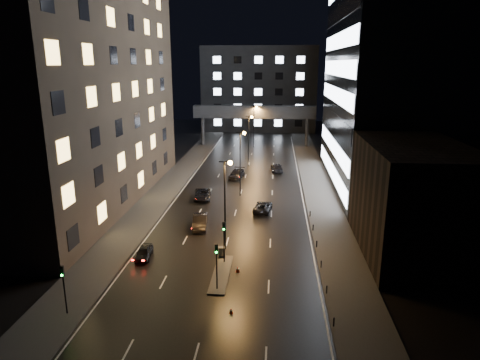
# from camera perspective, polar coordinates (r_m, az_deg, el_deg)

# --- Properties ---
(ground) EXTENTS (160.00, 160.00, 0.00)m
(ground) POSITION_cam_1_polar(r_m,az_deg,el_deg) (78.59, 0.75, 0.51)
(ground) COLOR black
(ground) RESTS_ON ground
(sidewalk_left) EXTENTS (5.00, 110.00, 0.15)m
(sidewalk_left) POSITION_cam_1_polar(r_m,az_deg,el_deg) (75.70, -9.00, -0.20)
(sidewalk_left) COLOR #383533
(sidewalk_left) RESTS_ON ground
(sidewalk_right) EXTENTS (5.00, 110.00, 0.15)m
(sidewalk_right) POSITION_cam_1_polar(r_m,az_deg,el_deg) (73.92, 10.19, -0.63)
(sidewalk_right) COLOR #383533
(sidewalk_right) RESTS_ON ground
(building_left) EXTENTS (15.00, 48.00, 40.00)m
(building_left) POSITION_cam_1_polar(r_m,az_deg,el_deg) (65.96, -20.83, 14.29)
(building_left) COLOR #2D2319
(building_left) RESTS_ON ground
(building_right_low) EXTENTS (10.00, 18.00, 12.00)m
(building_right_low) POSITION_cam_1_polar(r_m,az_deg,el_deg) (49.19, 21.94, -2.45)
(building_right_low) COLOR black
(building_right_low) RESTS_ON ground
(building_right_glass) EXTENTS (20.00, 36.00, 45.00)m
(building_right_glass) POSITION_cam_1_polar(r_m,az_deg,el_deg) (74.48, 20.98, 16.22)
(building_right_glass) COLOR black
(building_right_glass) RESTS_ON ground
(building_far) EXTENTS (34.00, 14.00, 25.00)m
(building_far) POSITION_cam_1_polar(r_m,az_deg,el_deg) (134.12, 2.57, 12.06)
(building_far) COLOR #333335
(building_far) RESTS_ON ground
(skybridge) EXTENTS (30.00, 3.00, 10.00)m
(skybridge) POSITION_cam_1_polar(r_m,az_deg,el_deg) (106.58, 1.93, 8.98)
(skybridge) COLOR #333335
(skybridge) RESTS_ON ground
(median_island) EXTENTS (1.60, 8.00, 0.15)m
(median_island) POSITION_cam_1_polar(r_m,az_deg,el_deg) (43.06, -2.52, -12.37)
(median_island) COLOR #383533
(median_island) RESTS_ON ground
(traffic_signal_near) EXTENTS (0.28, 0.34, 4.40)m
(traffic_signal_near) POSITION_cam_1_polar(r_m,az_deg,el_deg) (44.01, -2.15, -7.39)
(traffic_signal_near) COLOR black
(traffic_signal_near) RESTS_ON median_island
(traffic_signal_far) EXTENTS (0.28, 0.34, 4.40)m
(traffic_signal_far) POSITION_cam_1_polar(r_m,az_deg,el_deg) (39.04, -3.14, -10.49)
(traffic_signal_far) COLOR black
(traffic_signal_far) RESTS_ON median_island
(traffic_signal_corner) EXTENTS (0.28, 0.34, 4.40)m
(traffic_signal_corner) POSITION_cam_1_polar(r_m,az_deg,el_deg) (38.26, -22.47, -12.54)
(traffic_signal_corner) COLOR black
(traffic_signal_corner) RESTS_ON ground
(bollard_row) EXTENTS (0.12, 25.12, 0.90)m
(bollard_row) POSITION_cam_1_polar(r_m,az_deg,el_deg) (46.88, 10.46, -9.70)
(bollard_row) COLOR black
(bollard_row) RESTS_ON ground
(streetlight_near) EXTENTS (1.45, 0.50, 10.15)m
(streetlight_near) POSITION_cam_1_polar(r_m,az_deg,el_deg) (46.14, -1.85, -1.80)
(streetlight_near) COLOR black
(streetlight_near) RESTS_ON ground
(streetlight_mid_a) EXTENTS (1.45, 0.50, 10.15)m
(streetlight_mid_a) POSITION_cam_1_polar(r_m,az_deg,el_deg) (65.43, 0.17, 3.34)
(streetlight_mid_a) COLOR black
(streetlight_mid_a) RESTS_ON ground
(streetlight_mid_b) EXTENTS (1.45, 0.50, 10.15)m
(streetlight_mid_b) POSITION_cam_1_polar(r_m,az_deg,el_deg) (85.05, 1.26, 6.12)
(streetlight_mid_b) COLOR black
(streetlight_mid_b) RESTS_ON ground
(streetlight_far) EXTENTS (1.45, 0.50, 10.15)m
(streetlight_far) POSITION_cam_1_polar(r_m,az_deg,el_deg) (104.81, 1.95, 7.86)
(streetlight_far) COLOR black
(streetlight_far) RESTS_ON ground
(car_away_a) EXTENTS (1.83, 3.84, 1.27)m
(car_away_a) POSITION_cam_1_polar(r_m,az_deg,el_deg) (47.22, -12.68, -9.39)
(car_away_a) COLOR black
(car_away_a) RESTS_ON ground
(car_away_b) EXTENTS (2.32, 5.16, 1.64)m
(car_away_b) POSITION_cam_1_polar(r_m,az_deg,el_deg) (54.23, -5.36, -5.55)
(car_away_b) COLOR black
(car_away_b) RESTS_ON ground
(car_away_c) EXTENTS (3.06, 5.56, 1.48)m
(car_away_c) POSITION_cam_1_polar(r_m,az_deg,el_deg) (65.38, -5.05, -1.95)
(car_away_c) COLOR black
(car_away_c) RESTS_ON ground
(car_away_d) EXTENTS (2.89, 5.63, 1.56)m
(car_away_d) POSITION_cam_1_polar(r_m,az_deg,el_deg) (76.93, -0.45, 0.79)
(car_away_d) COLOR black
(car_away_d) RESTS_ON ground
(car_toward_a) EXTENTS (2.82, 5.07, 1.34)m
(car_toward_a) POSITION_cam_1_polar(r_m,az_deg,el_deg) (60.02, 3.07, -3.57)
(car_toward_a) COLOR black
(car_toward_a) RESTS_ON ground
(car_toward_b) EXTENTS (2.44, 5.21, 1.47)m
(car_toward_b) POSITION_cam_1_polar(r_m,az_deg,el_deg) (82.22, 4.91, 1.65)
(car_toward_b) COLOR black
(car_toward_b) RESTS_ON ground
(utility_cabinet) EXTENTS (0.77, 0.60, 1.09)m
(utility_cabinet) POSITION_cam_1_polar(r_m,az_deg,el_deg) (46.12, -2.44, -9.54)
(utility_cabinet) COLOR #505052
(utility_cabinet) RESTS_ON median_island
(cone_a) EXTENTS (0.46, 0.46, 0.56)m
(cone_a) POSITION_cam_1_polar(r_m,az_deg,el_deg) (43.40, -0.31, -11.81)
(cone_a) COLOR #FF370D
(cone_a) RESTS_ON ground
(cone_b) EXTENTS (0.42, 0.42, 0.47)m
(cone_b) POSITION_cam_1_polar(r_m,az_deg,el_deg) (37.07, -1.19, -17.04)
(cone_b) COLOR #E9420C
(cone_b) RESTS_ON ground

